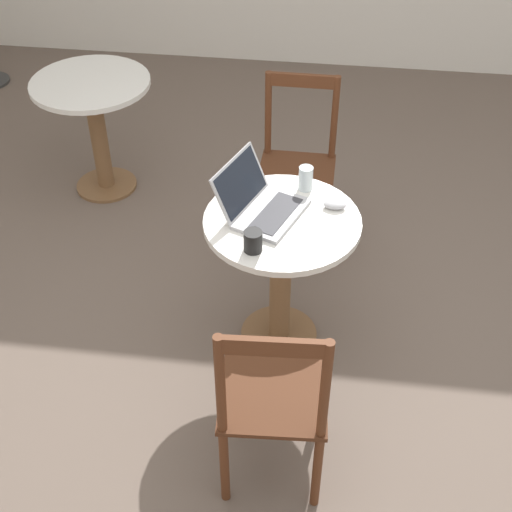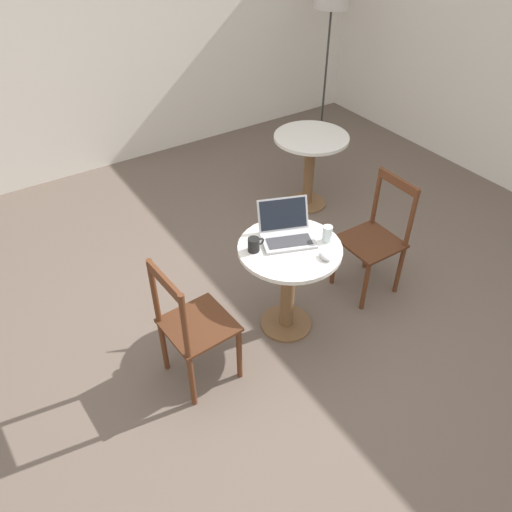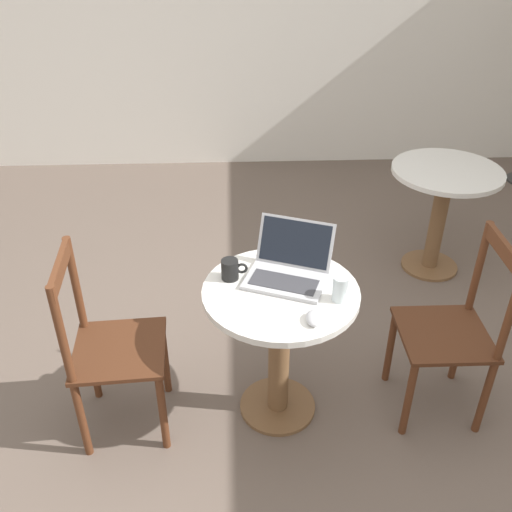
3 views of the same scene
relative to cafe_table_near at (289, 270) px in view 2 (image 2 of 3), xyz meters
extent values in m
plane|color=#66564C|center=(-0.17, -0.15, -0.53)|extent=(16.00, 16.00, 0.00)
cube|color=white|center=(-0.17, 3.08, 0.82)|extent=(9.40, 0.06, 2.70)
cylinder|color=brown|center=(0.00, 0.00, -0.52)|extent=(0.37, 0.37, 0.02)
cylinder|color=brown|center=(0.00, 0.00, -0.17)|extent=(0.10, 0.10, 0.67)
cylinder|color=silver|center=(0.00, 0.00, 0.18)|extent=(0.68, 0.68, 0.03)
cylinder|color=brown|center=(1.13, 1.21, -0.52)|extent=(0.37, 0.37, 0.02)
cylinder|color=brown|center=(1.13, 1.21, -0.17)|extent=(0.10, 0.10, 0.67)
cylinder|color=silver|center=(1.13, 1.21, 0.18)|extent=(0.68, 0.68, 0.03)
cylinder|color=#562D19|center=(-0.55, 0.14, -0.31)|extent=(0.04, 0.04, 0.44)
cylinder|color=#562D19|center=(-0.53, -0.21, -0.31)|extent=(0.04, 0.04, 0.44)
cylinder|color=#562D19|center=(-0.91, 0.12, -0.31)|extent=(0.04, 0.04, 0.44)
cylinder|color=#562D19|center=(-0.88, -0.23, -0.31)|extent=(0.04, 0.04, 0.44)
cube|color=#492715|center=(-0.72, -0.05, -0.07)|extent=(0.43, 0.43, 0.02)
cylinder|color=#562D19|center=(-0.91, 0.12, 0.17)|extent=(0.04, 0.04, 0.48)
cylinder|color=#562D19|center=(-0.88, -0.23, 0.17)|extent=(0.04, 0.04, 0.48)
cube|color=#562D19|center=(-0.89, -0.06, 0.38)|extent=(0.05, 0.38, 0.07)
cylinder|color=#562D19|center=(0.58, -0.18, -0.31)|extent=(0.04, 0.04, 0.44)
cylinder|color=#562D19|center=(0.58, 0.17, -0.31)|extent=(0.04, 0.04, 0.44)
cylinder|color=#562D19|center=(0.93, -0.18, -0.31)|extent=(0.04, 0.04, 0.44)
cylinder|color=#562D19|center=(0.94, 0.17, -0.31)|extent=(0.04, 0.04, 0.44)
cube|color=#492715|center=(0.76, 0.00, -0.07)|extent=(0.41, 0.41, 0.02)
cylinder|color=#562D19|center=(0.93, -0.18, 0.17)|extent=(0.04, 0.04, 0.48)
cylinder|color=#562D19|center=(0.94, 0.17, 0.17)|extent=(0.04, 0.04, 0.48)
cube|color=#562D19|center=(0.93, -0.01, 0.38)|extent=(0.03, 0.38, 0.07)
cylinder|color=#333333|center=(2.38, 2.52, -0.52)|extent=(0.30, 0.30, 0.02)
cylinder|color=#333333|center=(2.38, 2.52, 0.18)|extent=(0.02, 0.02, 1.39)
cube|color=#B7B7BC|center=(0.02, 0.05, 0.21)|extent=(0.40, 0.33, 0.02)
cube|color=#38383D|center=(0.01, 0.03, 0.22)|extent=(0.31, 0.22, 0.00)
cube|color=#B7B7BC|center=(0.08, 0.19, 0.32)|extent=(0.35, 0.21, 0.20)
cube|color=black|center=(0.08, 0.19, 0.32)|extent=(0.32, 0.19, 0.18)
ellipsoid|color=#B7B7BC|center=(0.11, -0.22, 0.21)|extent=(0.06, 0.10, 0.03)
cylinder|color=black|center=(-0.22, 0.10, 0.24)|extent=(0.08, 0.08, 0.09)
torus|color=black|center=(-0.17, 0.10, 0.25)|extent=(0.05, 0.01, 0.05)
cylinder|color=silver|center=(0.24, -0.08, 0.26)|extent=(0.06, 0.06, 0.11)
camera|label=1|loc=(-2.41, -0.20, 2.07)|focal=50.00mm
camera|label=2|loc=(-1.58, -2.01, 2.18)|focal=35.00mm
camera|label=3|loc=(-0.19, -1.97, 1.65)|focal=40.00mm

